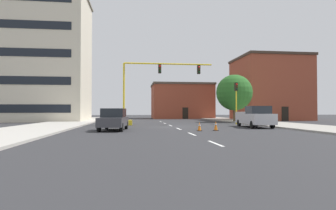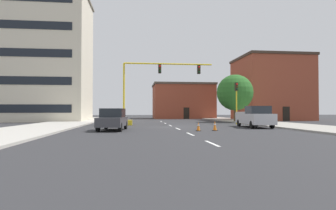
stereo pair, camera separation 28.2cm
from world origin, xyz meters
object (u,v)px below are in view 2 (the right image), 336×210
at_px(traffic_cone_roadside_b, 198,127).
at_px(traffic_light_pole_right, 237,94).
at_px(pickup_truck_silver, 255,117).
at_px(traffic_cone_roadside_a, 215,126).
at_px(traffic_signal_gantry, 137,104).
at_px(tree_right_mid, 235,93).
at_px(sedan_dark_gray_near_left, 113,119).

bearing_deg(traffic_cone_roadside_b, traffic_light_pole_right, 55.92).
distance_m(pickup_truck_silver, traffic_cone_roadside_a, 6.32).
bearing_deg(traffic_signal_gantry, pickup_truck_silver, -26.87).
xyz_separation_m(traffic_light_pole_right, traffic_cone_roadside_b, (-6.66, -9.85, -3.19)).
distance_m(traffic_signal_gantry, tree_right_mid, 14.91).
bearing_deg(sedan_dark_gray_near_left, traffic_light_pole_right, 32.36).
height_order(traffic_signal_gantry, traffic_cone_roadside_b, traffic_signal_gantry).
height_order(traffic_cone_roadside_a, traffic_cone_roadside_b, traffic_cone_roadside_a).
relative_size(traffic_light_pole_right, pickup_truck_silver, 0.87).
bearing_deg(tree_right_mid, traffic_cone_roadside_b, -118.53).
relative_size(traffic_light_pole_right, traffic_cone_roadside_b, 6.97).
bearing_deg(pickup_truck_silver, tree_right_mid, 78.57).
xyz_separation_m(pickup_truck_silver, traffic_cone_roadside_b, (-6.28, -4.02, -0.64)).
bearing_deg(traffic_light_pole_right, pickup_truck_silver, -93.81).
xyz_separation_m(tree_right_mid, sedan_dark_gray_near_left, (-15.31, -14.56, -3.17)).
bearing_deg(pickup_truck_silver, traffic_cone_roadside_b, -147.33).
bearing_deg(traffic_signal_gantry, traffic_light_pole_right, 1.48).
bearing_deg(traffic_cone_roadside_a, traffic_cone_roadside_b, -174.75).
bearing_deg(traffic_cone_roadside_b, pickup_truck_silver, 32.67).
bearing_deg(tree_right_mid, sedan_dark_gray_near_left, -136.44).
height_order(pickup_truck_silver, sedan_dark_gray_near_left, pickup_truck_silver).
xyz_separation_m(traffic_light_pole_right, sedan_dark_gray_near_left, (-13.28, -8.42, -2.64)).
height_order(tree_right_mid, traffic_cone_roadside_a, tree_right_mid).
height_order(traffic_light_pole_right, sedan_dark_gray_near_left, traffic_light_pole_right).
bearing_deg(traffic_cone_roadside_b, traffic_signal_gantry, 115.91).
height_order(traffic_signal_gantry, tree_right_mid, traffic_signal_gantry).
bearing_deg(traffic_light_pole_right, traffic_cone_roadside_b, -124.08).
relative_size(sedan_dark_gray_near_left, traffic_cone_roadside_b, 6.75).
bearing_deg(pickup_truck_silver, traffic_light_pole_right, 86.19).
height_order(traffic_signal_gantry, sedan_dark_gray_near_left, traffic_signal_gantry).
xyz_separation_m(traffic_signal_gantry, traffic_cone_roadside_a, (5.98, -9.43, -1.96)).
distance_m(tree_right_mid, pickup_truck_silver, 12.59).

